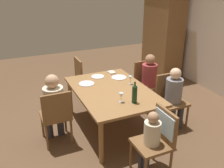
# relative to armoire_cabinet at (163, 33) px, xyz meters

# --- Properties ---
(ground_plane) EXTENTS (10.00, 10.00, 0.00)m
(ground_plane) POSITION_rel_armoire_cabinet_xyz_m (1.96, -2.34, -1.10)
(ground_plane) COLOR brown
(armoire_cabinet) EXTENTS (1.18, 0.62, 2.18)m
(armoire_cabinet) POSITION_rel_armoire_cabinet_xyz_m (0.00, 0.00, 0.00)
(armoire_cabinet) COLOR brown
(armoire_cabinet) RESTS_ON ground_plane
(dining_table) EXTENTS (1.72, 1.18, 0.72)m
(dining_table) POSITION_rel_armoire_cabinet_xyz_m (1.96, -2.34, -0.44)
(dining_table) COLOR olive
(dining_table) RESTS_ON ground_plane
(chair_far_right) EXTENTS (0.44, 0.44, 0.92)m
(chair_far_right) POSITION_rel_armoire_cabinet_xyz_m (2.26, -1.37, -0.56)
(chair_far_right) COLOR brown
(chair_far_right) RESTS_ON ground_plane
(chair_far_left) EXTENTS (0.44, 0.44, 0.92)m
(chair_far_left) POSITION_rel_armoire_cabinet_xyz_m (1.49, -1.37, -0.56)
(chair_far_left) COLOR brown
(chair_far_left) RESTS_ON ground_plane
(chair_near) EXTENTS (0.44, 0.44, 0.92)m
(chair_near) POSITION_rel_armoire_cabinet_xyz_m (2.05, -3.31, -0.56)
(chair_near) COLOR brown
(chair_near) RESTS_ON ground_plane
(chair_right_end) EXTENTS (0.44, 0.46, 0.92)m
(chair_right_end) POSITION_rel_armoire_cabinet_xyz_m (3.20, -2.22, -0.50)
(chair_right_end) COLOR brown
(chair_right_end) RESTS_ON ground_plane
(chair_left_end) EXTENTS (0.44, 0.44, 0.92)m
(chair_left_end) POSITION_rel_armoire_cabinet_xyz_m (0.72, -2.43, -0.56)
(chair_left_end) COLOR brown
(chair_left_end) RESTS_ON ground_plane
(person_woman_host) EXTENTS (0.33, 0.28, 1.08)m
(person_woman_host) POSITION_rel_armoire_cabinet_xyz_m (2.38, -1.37, -0.46)
(person_woman_host) COLOR #33333D
(person_woman_host) RESTS_ON ground_plane
(person_man_bearded) EXTENTS (0.34, 0.29, 1.11)m
(person_man_bearded) POSITION_rel_armoire_cabinet_xyz_m (1.60, -1.37, -0.46)
(person_man_bearded) COLOR #33333D
(person_man_bearded) RESTS_ON ground_plane
(person_man_guest) EXTENTS (0.36, 0.31, 1.14)m
(person_man_guest) POSITION_rel_armoire_cabinet_xyz_m (1.94, -3.31, -0.44)
(person_man_guest) COLOR #33333D
(person_man_guest) RESTS_ON ground_plane
(person_child_small) EXTENTS (0.22, 0.25, 0.94)m
(person_child_small) POSITION_rel_armoire_cabinet_xyz_m (3.20, -2.36, -0.54)
(person_child_small) COLOR #33333D
(person_child_small) RESTS_ON ground_plane
(wine_bottle_tall_green) EXTENTS (0.08, 0.08, 0.33)m
(wine_bottle_tall_green) POSITION_rel_armoire_cabinet_xyz_m (2.53, -2.23, -0.22)
(wine_bottle_tall_green) COLOR #19381E
(wine_bottle_tall_green) RESTS_ON dining_table
(wine_glass_near_left) EXTENTS (0.07, 0.07, 0.15)m
(wine_glass_near_left) POSITION_rel_armoire_cabinet_xyz_m (1.88, -1.95, -0.27)
(wine_glass_near_left) COLOR silver
(wine_glass_near_left) RESTS_ON dining_table
(wine_glass_centre) EXTENTS (0.07, 0.07, 0.15)m
(wine_glass_centre) POSITION_rel_armoire_cabinet_xyz_m (2.43, -2.40, -0.27)
(wine_glass_centre) COLOR silver
(wine_glass_centre) RESTS_ON dining_table
(dinner_plate_host) EXTENTS (0.27, 0.27, 0.01)m
(dinner_plate_host) POSITION_rel_armoire_cabinet_xyz_m (1.57, -2.65, -0.37)
(dinner_plate_host) COLOR white
(dinner_plate_host) RESTS_ON dining_table
(dinner_plate_guest_left) EXTENTS (0.28, 0.28, 0.01)m
(dinner_plate_guest_left) POSITION_rel_armoire_cabinet_xyz_m (1.53, -2.01, -0.37)
(dinner_plate_guest_left) COLOR white
(dinner_plate_guest_left) RESTS_ON dining_table
(dinner_plate_guest_right) EXTENTS (0.24, 0.24, 0.01)m
(dinner_plate_guest_right) POSITION_rel_armoire_cabinet_xyz_m (1.33, -2.35, -0.37)
(dinner_plate_guest_right) COLOR white
(dinner_plate_guest_right) RESTS_ON dining_table
(folded_napkin) EXTENTS (0.17, 0.13, 0.03)m
(folded_napkin) POSITION_rel_armoire_cabinet_xyz_m (1.26, -2.03, -0.36)
(folded_napkin) COLOR beige
(folded_napkin) RESTS_ON dining_table
(handbag) EXTENTS (0.28, 0.13, 0.22)m
(handbag) POSITION_rel_armoire_cabinet_xyz_m (0.72, -1.99, -0.99)
(handbag) COLOR brown
(handbag) RESTS_ON ground_plane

